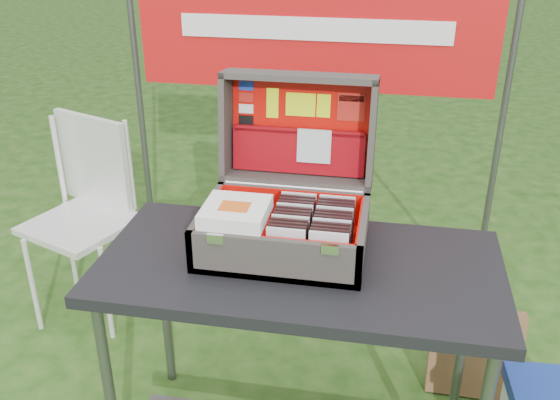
% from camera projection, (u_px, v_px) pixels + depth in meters
% --- Properties ---
extents(table, '(1.26, 0.63, 0.79)m').
position_uv_depth(table, '(298.00, 360.00, 2.13)').
color(table, black).
rests_on(table, ground).
extents(table_top, '(1.26, 0.63, 0.04)m').
position_uv_depth(table_top, '(299.00, 267.00, 1.96)').
color(table_top, black).
rests_on(table_top, ground).
extents(table_leg_fl, '(0.04, 0.04, 0.75)m').
position_uv_depth(table_leg_fl, '(110.00, 396.00, 2.00)').
color(table_leg_fl, '#59595B').
rests_on(table_leg_fl, ground).
extents(table_leg_bl, '(0.04, 0.04, 0.75)m').
position_uv_depth(table_leg_bl, '(165.00, 304.00, 2.46)').
color(table_leg_bl, '#59595B').
rests_on(table_leg_bl, ground).
extents(table_leg_br, '(0.04, 0.04, 0.75)m').
position_uv_depth(table_leg_br, '(464.00, 338.00, 2.27)').
color(table_leg_br, '#59595B').
rests_on(table_leg_br, ground).
extents(suitcase, '(0.52, 0.53, 0.50)m').
position_uv_depth(suitcase, '(287.00, 172.00, 1.96)').
color(suitcase, '#453F39').
rests_on(suitcase, table).
extents(suitcase_base_bottom, '(0.52, 0.37, 0.02)m').
position_uv_depth(suitcase_base_bottom, '(283.00, 248.00, 2.01)').
color(suitcase_base_bottom, '#453F39').
rests_on(suitcase_base_bottom, table_top).
extents(suitcase_base_wall_front, '(0.52, 0.02, 0.14)m').
position_uv_depth(suitcase_base_wall_front, '(273.00, 260.00, 1.83)').
color(suitcase_base_wall_front, '#453F39').
rests_on(suitcase_base_wall_front, table_top).
extents(suitcase_base_wall_back, '(0.52, 0.02, 0.14)m').
position_uv_depth(suitcase_base_wall_back, '(292.00, 207.00, 2.14)').
color(suitcase_base_wall_back, '#453F39').
rests_on(suitcase_base_wall_back, table_top).
extents(suitcase_base_wall_left, '(0.02, 0.37, 0.14)m').
position_uv_depth(suitcase_base_wall_left, '(207.00, 225.00, 2.03)').
color(suitcase_base_wall_left, '#453F39').
rests_on(suitcase_base_wall_left, table_top).
extents(suitcase_base_wall_right, '(0.02, 0.37, 0.14)m').
position_uv_depth(suitcase_base_wall_right, '(363.00, 239.00, 1.94)').
color(suitcase_base_wall_right, '#453F39').
rests_on(suitcase_base_wall_right, table_top).
extents(suitcase_liner_floor, '(0.48, 0.33, 0.01)m').
position_uv_depth(suitcase_liner_floor, '(283.00, 244.00, 2.00)').
color(suitcase_liner_floor, red).
rests_on(suitcase_liner_floor, suitcase_base_bottom).
extents(suitcase_latch_left, '(0.05, 0.01, 0.03)m').
position_uv_depth(suitcase_latch_left, '(215.00, 239.00, 1.82)').
color(suitcase_latch_left, silver).
rests_on(suitcase_latch_left, suitcase_base_wall_front).
extents(suitcase_latch_right, '(0.05, 0.01, 0.03)m').
position_uv_depth(suitcase_latch_right, '(330.00, 250.00, 1.76)').
color(suitcase_latch_right, silver).
rests_on(suitcase_latch_right, suitcase_base_wall_front).
extents(suitcase_hinge, '(0.47, 0.02, 0.02)m').
position_uv_depth(suitcase_hinge, '(293.00, 187.00, 2.12)').
color(suitcase_hinge, silver).
rests_on(suitcase_hinge, suitcase_base_wall_back).
extents(suitcase_lid_back, '(0.52, 0.07, 0.37)m').
position_uv_depth(suitcase_lid_back, '(301.00, 125.00, 2.18)').
color(suitcase_lid_back, '#453F39').
rests_on(suitcase_lid_back, suitcase_base_wall_back).
extents(suitcase_lid_rim_far, '(0.52, 0.14, 0.04)m').
position_uv_depth(suitcase_lid_rim_far, '(300.00, 77.00, 2.07)').
color(suitcase_lid_rim_far, '#453F39').
rests_on(suitcase_lid_rim_far, suitcase_lid_back).
extents(suitcase_lid_rim_near, '(0.52, 0.14, 0.04)m').
position_uv_depth(suitcase_lid_rim_near, '(296.00, 179.00, 2.18)').
color(suitcase_lid_rim_near, '#453F39').
rests_on(suitcase_lid_rim_near, suitcase_lid_back).
extents(suitcase_lid_rim_left, '(0.02, 0.18, 0.39)m').
position_uv_depth(suitcase_lid_rim_left, '(227.00, 125.00, 2.16)').
color(suitcase_lid_rim_left, '#453F39').
rests_on(suitcase_lid_rim_left, suitcase_lid_back).
extents(suitcase_lid_rim_right, '(0.02, 0.18, 0.39)m').
position_uv_depth(suitcase_lid_rim_right, '(372.00, 134.00, 2.08)').
color(suitcase_lid_rim_right, '#453F39').
rests_on(suitcase_lid_rim_right, suitcase_lid_back).
extents(suitcase_lid_liner, '(0.48, 0.05, 0.33)m').
position_uv_depth(suitcase_lid_liner, '(300.00, 126.00, 2.17)').
color(suitcase_lid_liner, red).
rests_on(suitcase_lid_liner, suitcase_lid_back).
extents(suitcase_liner_wall_front, '(0.48, 0.01, 0.12)m').
position_uv_depth(suitcase_liner_wall_front, '(273.00, 255.00, 1.84)').
color(suitcase_liner_wall_front, red).
rests_on(suitcase_liner_wall_front, suitcase_base_bottom).
extents(suitcase_liner_wall_back, '(0.48, 0.01, 0.12)m').
position_uv_depth(suitcase_liner_wall_back, '(292.00, 206.00, 2.12)').
color(suitcase_liner_wall_back, red).
rests_on(suitcase_liner_wall_back, suitcase_base_bottom).
extents(suitcase_liner_wall_left, '(0.01, 0.33, 0.12)m').
position_uv_depth(suitcase_liner_wall_left, '(211.00, 222.00, 2.02)').
color(suitcase_liner_wall_left, red).
rests_on(suitcase_liner_wall_left, suitcase_base_bottom).
extents(suitcase_liner_wall_right, '(0.01, 0.33, 0.12)m').
position_uv_depth(suitcase_liner_wall_right, '(359.00, 235.00, 1.94)').
color(suitcase_liner_wall_right, red).
rests_on(suitcase_liner_wall_right, suitcase_base_bottom).
extents(suitcase_lid_pocket, '(0.46, 0.05, 0.15)m').
position_uv_depth(suitcase_lid_pocket, '(298.00, 152.00, 2.18)').
color(suitcase_lid_pocket, maroon).
rests_on(suitcase_lid_pocket, suitcase_lid_liner).
extents(suitcase_pocket_edge, '(0.45, 0.02, 0.02)m').
position_uv_depth(suitcase_pocket_edge, '(299.00, 131.00, 2.15)').
color(suitcase_pocket_edge, maroon).
rests_on(suitcase_pocket_edge, suitcase_lid_pocket).
extents(suitcase_pocket_cd, '(0.12, 0.02, 0.12)m').
position_uv_depth(suitcase_pocket_cd, '(314.00, 146.00, 2.14)').
color(suitcase_pocket_cd, silver).
rests_on(suitcase_pocket_cd, suitcase_lid_pocket).
extents(lid_sticker_cc_a, '(0.05, 0.01, 0.03)m').
position_uv_depth(lid_sticker_cc_a, '(246.00, 86.00, 2.15)').
color(lid_sticker_cc_a, '#1933B2').
rests_on(lid_sticker_cc_a, suitcase_lid_liner).
extents(lid_sticker_cc_b, '(0.05, 0.01, 0.03)m').
position_uv_depth(lid_sticker_cc_b, '(246.00, 97.00, 2.16)').
color(lid_sticker_cc_b, red).
rests_on(lid_sticker_cc_b, suitcase_lid_liner).
extents(lid_sticker_cc_c, '(0.05, 0.01, 0.03)m').
position_uv_depth(lid_sticker_cc_c, '(246.00, 109.00, 2.18)').
color(lid_sticker_cc_c, white).
rests_on(lid_sticker_cc_c, suitcase_lid_liner).
extents(lid_sticker_cc_d, '(0.05, 0.01, 0.03)m').
position_uv_depth(lid_sticker_cc_d, '(246.00, 120.00, 2.19)').
color(lid_sticker_cc_d, black).
rests_on(lid_sticker_cc_d, suitcase_lid_liner).
extents(lid_card_neon_tall, '(0.04, 0.02, 0.10)m').
position_uv_depth(lid_card_neon_tall, '(272.00, 103.00, 2.15)').
color(lid_card_neon_tall, '#DDF511').
rests_on(lid_card_neon_tall, suitcase_lid_liner).
extents(lid_card_neon_main, '(0.10, 0.01, 0.08)m').
position_uv_depth(lid_card_neon_main, '(301.00, 105.00, 2.14)').
color(lid_card_neon_main, '#DDF511').
rests_on(lid_card_neon_main, suitcase_lid_liner).
extents(lid_card_neon_small, '(0.05, 0.01, 0.08)m').
position_uv_depth(lid_card_neon_small, '(324.00, 106.00, 2.12)').
color(lid_card_neon_small, '#DDF511').
rests_on(lid_card_neon_small, suitcase_lid_liner).
extents(lid_sticker_band, '(0.09, 0.01, 0.09)m').
position_uv_depth(lid_sticker_band, '(351.00, 107.00, 2.11)').
color(lid_sticker_band, red).
rests_on(lid_sticker_band, suitcase_lid_liner).
extents(lid_sticker_band_bar, '(0.08, 0.01, 0.02)m').
position_uv_depth(lid_sticker_band_bar, '(352.00, 99.00, 2.10)').
color(lid_sticker_band_bar, black).
rests_on(lid_sticker_band_bar, suitcase_lid_liner).
extents(cd_left_0, '(0.12, 0.01, 0.13)m').
position_uv_depth(cd_left_0, '(286.00, 249.00, 1.84)').
color(cd_left_0, silver).
rests_on(cd_left_0, suitcase_liner_floor).
extents(cd_left_1, '(0.12, 0.01, 0.13)m').
position_uv_depth(cd_left_1, '(287.00, 245.00, 1.86)').
color(cd_left_1, black).
rests_on(cd_left_1, suitcase_liner_floor).
extents(cd_left_2, '(0.12, 0.01, 0.13)m').
position_uv_depth(cd_left_2, '(288.00, 242.00, 1.88)').
color(cd_left_2, black).
rests_on(cd_left_2, suitcase_liner_floor).
extents(cd_left_3, '(0.12, 0.01, 0.13)m').
position_uv_depth(cd_left_3, '(289.00, 238.00, 1.90)').
color(cd_left_3, black).
rests_on(cd_left_3, suitcase_liner_floor).
extents(cd_left_4, '(0.12, 0.01, 0.13)m').
position_uv_depth(cd_left_4, '(290.00, 235.00, 1.92)').
color(cd_left_4, silver).
rests_on(cd_left_4, suitcase_liner_floor).
extents(cd_left_5, '(0.12, 0.01, 0.13)m').
position_uv_depth(cd_left_5, '(291.00, 232.00, 1.93)').
color(cd_left_5, black).
rests_on(cd_left_5, suitcase_liner_floor).
extents(cd_left_6, '(0.12, 0.01, 0.13)m').
position_uv_depth(cd_left_6, '(293.00, 229.00, 1.95)').
color(cd_left_6, black).
rests_on(cd_left_6, suitcase_liner_floor).
extents(cd_left_7, '(0.12, 0.01, 0.13)m').
position_uv_depth(cd_left_7, '(294.00, 226.00, 1.97)').
color(cd_left_7, black).
rests_on(cd_left_7, suitcase_liner_floor).
extents(cd_left_8, '(0.12, 0.01, 0.13)m').
position_uv_depth(cd_left_8, '(295.00, 223.00, 1.99)').
color(cd_left_8, silver).
rests_on(cd_left_8, suitcase_liner_floor).
extents(cd_left_9, '(0.12, 0.01, 0.13)m').
position_uv_depth(cd_left_9, '(296.00, 220.00, 2.01)').
color(cd_left_9, black).
rests_on(cd_left_9, suitcase_liner_floor).
extents(cd_left_10, '(0.12, 0.01, 0.13)m').
position_uv_depth(cd_left_10, '(297.00, 217.00, 2.03)').
color(cd_left_10, black).
rests_on(cd_left_10, suitcase_liner_floor).
extents(cd_left_11, '(0.12, 0.01, 0.13)m').
position_uv_depth(cd_left_11, '(298.00, 214.00, 2.04)').
color(cd_left_11, black).
rests_on(cd_left_11, suitcase_liner_floor).
extents(cd_left_12, '(0.12, 0.01, 0.13)m').
position_uv_depth(cd_left_12, '(299.00, 211.00, 2.06)').
color(cd_left_12, silver).
rests_on(cd_left_12, suitcase_liner_floor).
extents(cd_right_0, '(0.12, 0.01, 0.13)m').
position_uv_depth(cd_right_0, '(328.00, 253.00, 1.82)').
color(cd_right_0, silver).
rests_on(cd_right_0, suitcase_liner_floor).
extents(cd_right_1, '(0.12, 0.01, 0.13)m').
position_uv_depth(cd_right_1, '(329.00, 249.00, 1.84)').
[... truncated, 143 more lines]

